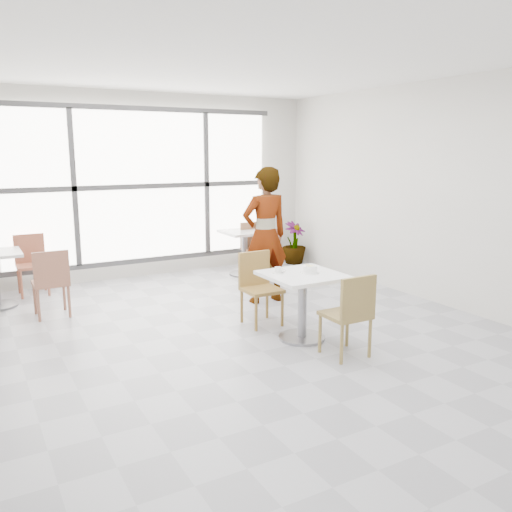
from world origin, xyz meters
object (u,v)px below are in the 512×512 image
chair_near (351,310)px  bg_chair_left_far (31,260)px  chair_far (258,283)px  bg_chair_right_near (263,252)px  coffee_cup (278,270)px  bg_table_right (245,246)px  plant_right (294,243)px  oatmeal_bowl (310,269)px  bg_chair_right_far (254,244)px  person (265,236)px  bg_chair_left_near (51,279)px  main_table (303,294)px

chair_near → bg_chair_left_far: 4.90m
chair_far → bg_chair_right_near: 1.94m
chair_near → chair_far: size_ratio=1.00×
coffee_cup → bg_chair_right_near: (1.10, 2.23, -0.28)m
chair_far → bg_chair_right_near: size_ratio=1.00×
bg_table_right → plant_right: plant_right is taller
bg_chair_right_near → oatmeal_bowl: bearing=71.7°
chair_near → bg_chair_right_far: 3.88m
chair_near → chair_far: same height
oatmeal_bowl → person: bearing=78.7°
bg_chair_left_near → main_table: bearing=136.8°
plant_right → bg_chair_right_near: bearing=-141.1°
bg_chair_right_near → plant_right: bearing=-141.1°
bg_chair_left_far → plant_right: size_ratio=1.12×
oatmeal_bowl → chair_near: bearing=-87.4°
bg_chair_right_near → plant_right: (1.25, 1.01, -0.11)m
chair_far → bg_table_right: (1.04, 2.30, -0.01)m
chair_near → bg_chair_left_near: bearing=-49.7°
person → bg_chair_left_far: person is taller
coffee_cup → bg_table_right: bearing=68.9°
main_table → bg_chair_right_near: 2.54m
bg_table_right → bg_chair_right_far: 0.21m
oatmeal_bowl → plant_right: (2.04, 3.40, -0.41)m
chair_near → bg_chair_right_far: bearing=-104.7°
coffee_cup → bg_chair_right_far: bearing=65.6°
bg_chair_right_near → chair_near: bearing=76.1°
oatmeal_bowl → person: (0.30, 1.49, 0.14)m
chair_near → bg_chair_right_near: (0.76, 3.07, 0.00)m
chair_far → coffee_cup: (-0.08, -0.58, 0.28)m
plant_right → bg_chair_right_far: bearing=-162.3°
oatmeal_bowl → bg_chair_right_far: (1.01, 3.07, -0.29)m
bg_chair_left_far → bg_chair_right_far: size_ratio=1.00×
bg_table_right → bg_chair_left_near: bearing=-164.7°
bg_chair_right_near → bg_chair_left_near: bearing=3.9°
bg_chair_left_near → plant_right: size_ratio=1.12×
chair_far → bg_chair_right_far: (1.24, 2.33, 0.00)m
bg_chair_right_far → plant_right: bg_chair_right_far is taller
oatmeal_bowl → bg_chair_right_far: bg_chair_right_far is taller
chair_far → person: size_ratio=0.47×
oatmeal_bowl → bg_chair_left_far: 4.32m
coffee_cup → bg_table_right: 3.11m
bg_table_right → bg_chair_left_far: size_ratio=0.86×
chair_near → chair_far: 1.45m
person → bg_chair_left_near: (-2.69, 0.68, -0.43)m
bg_chair_right_far → coffee_cup: bearing=-114.4°
chair_far → person: 1.01m
chair_far → oatmeal_bowl: 0.83m
bg_chair_left_far → bg_chair_right_near: (3.26, -1.14, 0.00)m
oatmeal_bowl → bg_chair_left_near: size_ratio=0.24×
person → plant_right: person is taller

